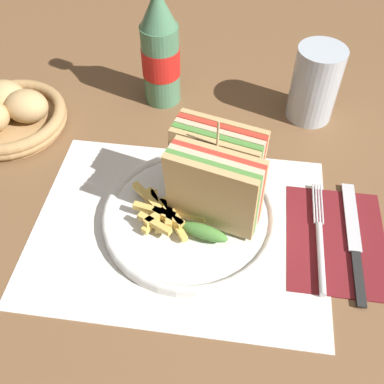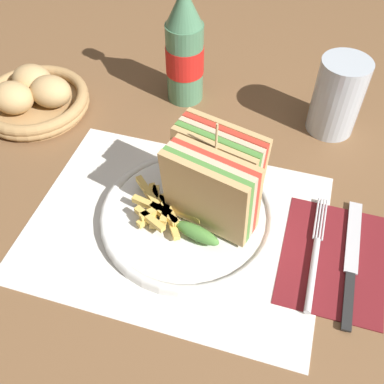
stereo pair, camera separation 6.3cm
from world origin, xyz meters
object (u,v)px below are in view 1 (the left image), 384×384
coke_bottle_near (160,51)px  plate_main (190,216)px  club_sandwich (215,179)px  knife (354,241)px  glass_near (314,88)px  bread_basket (9,115)px  fork (320,245)px

coke_bottle_near → plate_main: bearing=-72.0°
club_sandwich → coke_bottle_near: (-0.12, 0.26, 0.02)m
knife → coke_bottle_near: bearing=138.4°
coke_bottle_near → glass_near: 0.27m
knife → bread_basket: size_ratio=1.07×
club_sandwich → bread_basket: 0.40m
fork → club_sandwich: bearing=166.0°
knife → bread_basket: (-0.56, 0.17, 0.02)m
fork → glass_near: bearing=91.4°
knife → bread_basket: bearing=163.1°
glass_near → bread_basket: 0.52m
club_sandwich → bread_basket: (-0.37, 0.15, -0.06)m
knife → coke_bottle_near: coke_bottle_near is taller
plate_main → bread_basket: bearing=153.9°
plate_main → coke_bottle_near: (-0.09, 0.27, 0.09)m
glass_near → plate_main: bearing=-123.6°
bread_basket → knife: bearing=-17.0°
knife → plate_main: bearing=177.9°
knife → fork: bearing=-161.8°
fork → coke_bottle_near: (-0.27, 0.30, 0.09)m
club_sandwich → bread_basket: club_sandwich is taller
plate_main → fork: bearing=-7.5°
plate_main → fork: 0.18m
fork → plate_main: bearing=172.5°
coke_bottle_near → bread_basket: bearing=-155.7°
plate_main → knife: 0.23m
knife → bread_basket: 0.59m
plate_main → fork: (0.18, -0.02, -0.00)m
glass_near → bread_basket: size_ratio=0.68×
club_sandwich → coke_bottle_near: size_ratio=0.69×
plate_main → bread_basket: 0.37m
coke_bottle_near → bread_basket: 0.28m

